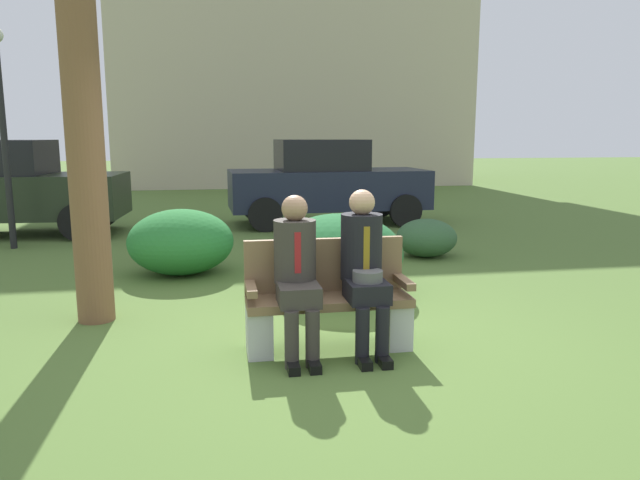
# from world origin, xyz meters

# --- Properties ---
(ground_plane) EXTENTS (80.00, 80.00, 0.00)m
(ground_plane) POSITION_xyz_m (0.00, 0.00, 0.00)
(ground_plane) COLOR #506E30
(park_bench) EXTENTS (1.35, 0.44, 0.90)m
(park_bench) POSITION_xyz_m (-0.10, -0.17, 0.40)
(park_bench) COLOR brown
(park_bench) RESTS_ON ground
(seated_man_left) EXTENTS (0.34, 0.72, 1.29)m
(seated_man_left) POSITION_xyz_m (-0.38, -0.29, 0.72)
(seated_man_left) COLOR #38332D
(seated_man_left) RESTS_ON ground
(seated_man_right) EXTENTS (0.34, 0.72, 1.32)m
(seated_man_right) POSITION_xyz_m (0.17, -0.29, 0.73)
(seated_man_right) COLOR black
(seated_man_right) RESTS_ON ground
(shrub_near_bench) EXTENTS (1.33, 1.22, 0.83)m
(shrub_near_bench) POSITION_xyz_m (-1.45, 2.78, 0.42)
(shrub_near_bench) COLOR #287633
(shrub_near_bench) RESTS_ON ground
(shrub_mid_lawn) EXTENTS (0.89, 0.82, 0.56)m
(shrub_mid_lawn) POSITION_xyz_m (2.02, 3.27, 0.28)
(shrub_mid_lawn) COLOR #345935
(shrub_mid_lawn) RESTS_ON ground
(shrub_far_lawn) EXTENTS (1.45, 1.33, 0.90)m
(shrub_far_lawn) POSITION_xyz_m (0.33, 1.46, 0.45)
(shrub_far_lawn) COLOR #205D2D
(shrub_far_lawn) RESTS_ON ground
(parked_car_near) EXTENTS (3.99, 1.91, 1.68)m
(parked_car_near) POSITION_xyz_m (-4.63, 6.41, 0.84)
(parked_car_near) COLOR #232D1E
(parked_car_near) RESTS_ON ground
(parked_car_far) EXTENTS (3.95, 1.82, 1.68)m
(parked_car_far) POSITION_xyz_m (1.20, 6.79, 0.84)
(parked_car_far) COLOR #1E2338
(parked_car_far) RESTS_ON ground
(street_lamp) EXTENTS (0.24, 0.24, 3.35)m
(street_lamp) POSITION_xyz_m (-4.15, 5.02, 2.07)
(street_lamp) COLOR black
(street_lamp) RESTS_ON ground
(building_backdrop) EXTENTS (13.03, 6.83, 11.47)m
(building_backdrop) POSITION_xyz_m (1.92, 18.35, 5.76)
(building_backdrop) COLOR #C0B196
(building_backdrop) RESTS_ON ground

